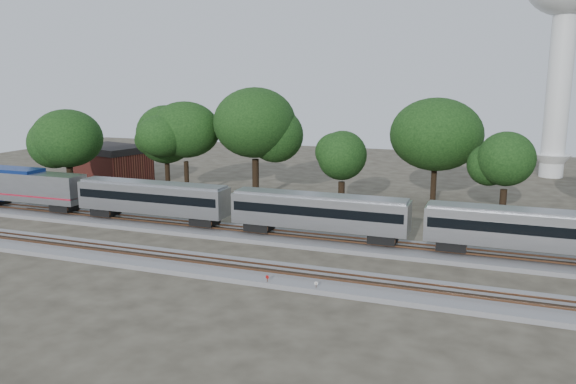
% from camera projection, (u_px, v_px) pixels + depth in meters
% --- Properties ---
extents(ground, '(160.00, 160.00, 0.00)m').
position_uv_depth(ground, '(276.00, 260.00, 48.13)').
color(ground, '#383328').
rests_on(ground, ground).
extents(track_far, '(160.00, 5.00, 0.73)m').
position_uv_depth(track_far, '(299.00, 239.00, 53.61)').
color(track_far, slate).
rests_on(track_far, ground).
extents(track_near, '(160.00, 5.00, 0.73)m').
position_uv_depth(track_near, '(257.00, 272.00, 44.41)').
color(track_near, slate).
rests_on(track_near, ground).
extents(train, '(123.57, 3.01, 4.43)m').
position_uv_depth(train, '(531.00, 229.00, 46.18)').
color(train, '#B5B8BD').
rests_on(train, ground).
extents(switch_stand_red, '(0.28, 0.10, 0.90)m').
position_uv_depth(switch_stand_red, '(267.00, 279.00, 41.72)').
color(switch_stand_red, '#512D19').
rests_on(switch_stand_red, ground).
extents(switch_stand_white, '(0.27, 0.11, 0.86)m').
position_uv_depth(switch_stand_white, '(316.00, 286.00, 40.55)').
color(switch_stand_white, '#512D19').
rests_on(switch_stand_white, ground).
extents(switch_lever, '(0.58, 0.48, 0.30)m').
position_uv_depth(switch_lever, '(329.00, 292.00, 40.38)').
color(switch_lever, '#512D19').
rests_on(switch_lever, ground).
extents(water_tower, '(12.65, 12.65, 35.03)m').
position_uv_depth(water_tower, '(566.00, 6.00, 83.67)').
color(water_tower, silver).
rests_on(water_tower, ground).
extents(brick_building, '(12.69, 10.38, 5.32)m').
position_uv_depth(brick_building, '(110.00, 163.00, 85.01)').
color(brick_building, maroon).
rests_on(brick_building, ground).
extents(tree_0, '(8.08, 8.08, 11.39)m').
position_uv_depth(tree_0, '(67.00, 138.00, 69.88)').
color(tree_0, black).
rests_on(tree_0, ground).
extents(tree_1, '(8.21, 8.21, 11.58)m').
position_uv_depth(tree_1, '(166.00, 135.00, 73.38)').
color(tree_1, black).
rests_on(tree_1, ground).
extents(tree_2, '(8.99, 8.99, 12.67)m').
position_uv_depth(tree_2, '(185.00, 130.00, 71.63)').
color(tree_2, black).
rests_on(tree_2, ground).
extents(tree_3, '(10.04, 10.04, 14.15)m').
position_uv_depth(tree_3, '(255.00, 123.00, 69.62)').
color(tree_3, black).
rests_on(tree_3, ground).
extents(tree_4, '(6.74, 6.74, 9.50)m').
position_uv_depth(tree_4, '(342.00, 156.00, 64.06)').
color(tree_4, black).
rests_on(tree_4, ground).
extents(tree_5, '(8.89, 8.89, 12.53)m').
position_uv_depth(tree_5, '(436.00, 135.00, 66.64)').
color(tree_5, black).
rests_on(tree_5, ground).
extents(tree_6, '(7.14, 7.14, 10.07)m').
position_uv_depth(tree_6, '(506.00, 159.00, 58.51)').
color(tree_6, black).
rests_on(tree_6, ground).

